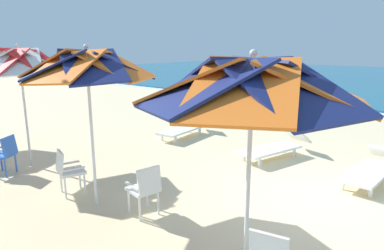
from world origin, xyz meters
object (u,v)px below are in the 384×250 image
Objects in this scene: beach_umbrella_2 at (20,62)px; sun_lounger_3 at (185,127)px; sun_lounger_2 at (276,147)px; plastic_chair_2 at (68,169)px; sun_lounger_1 at (372,168)px; plastic_chair_3 at (5,153)px; beach_umbrella_0 at (252,84)px; plastic_chair_1 at (145,187)px; beach_umbrella_1 at (87,67)px.

sun_lounger_3 is at bearing 77.70° from beach_umbrella_2.
sun_lounger_2 and sun_lounger_3 have the same top height.
sun_lounger_1 is (4.21, 4.40, -0.22)m from plastic_chair_2.
sun_lounger_2 is at bearing 176.45° from sun_lounger_1.
plastic_chair_2 is 2.85m from beach_umbrella_2.
sun_lounger_1 is at bearing 37.48° from plastic_chair_3.
plastic_chair_2 is at bearing -76.01° from sun_lounger_3.
beach_umbrella_0 is at bearing -42.56° from sun_lounger_3.
beach_umbrella_0 reaches higher than plastic_chair_1.
plastic_chair_1 is at bearing 11.18° from plastic_chair_3.
plastic_chair_2 is at bearing -174.94° from beach_umbrella_1.
plastic_chair_3 is at bearing -168.82° from plastic_chair_1.
plastic_chair_3 is at bearing -171.34° from beach_umbrella_1.
plastic_chair_2 is 1.00× the size of plastic_chair_3.
plastic_chair_1 reaches higher than sun_lounger_1.
sun_lounger_2 is (3.96, 4.89, -0.22)m from plastic_chair_3.
beach_umbrella_0 is 5.95m from beach_umbrella_2.
beach_umbrella_1 is 3.21× the size of plastic_chair_1.
sun_lounger_1 is (2.48, 4.01, -0.22)m from plastic_chair_1.
beach_umbrella_0 reaches higher than sun_lounger_3.
plastic_chair_3 is 0.40× the size of sun_lounger_1.
beach_umbrella_2 reaches higher than plastic_chair_1.
sun_lounger_2 is (-1.87, 4.49, -2.08)m from beach_umbrella_0.
beach_umbrella_1 reaches higher than sun_lounger_1.
plastic_chair_3 is at bearing -169.95° from plastic_chair_2.
beach_umbrella_0 is 3.13× the size of plastic_chair_2.
sun_lounger_3 is at bearing 177.55° from sun_lounger_1.
beach_umbrella_0 is 3.06m from beach_umbrella_1.
plastic_chair_2 is 2.02m from plastic_chair_3.
beach_umbrella_1 reaches higher than sun_lounger_2.
beach_umbrella_2 is (-3.84, -0.15, 1.90)m from plastic_chair_1.
beach_umbrella_0 reaches higher than sun_lounger_1.
sun_lounger_2 is at bearing -1.66° from sun_lounger_3.
plastic_chair_2 is 6.09m from sun_lounger_1.
sun_lounger_3 is (0.84, 4.98, -0.22)m from plastic_chair_3.
plastic_chair_2 is 0.39× the size of sun_lounger_2.
beach_umbrella_1 reaches higher than plastic_chair_2.
beach_umbrella_1 is 0.99× the size of beach_umbrella_2.
plastic_chair_1 is 4.17m from sun_lounger_2.
beach_umbrella_1 is 2.89m from beach_umbrella_2.
plastic_chair_2 is at bearing -133.72° from sun_lounger_1.
beach_umbrella_0 is 2.83m from plastic_chair_1.
plastic_chair_1 is at bearing 18.24° from beach_umbrella_1.
beach_umbrella_1 is at bearing -3.26° from beach_umbrella_2.
beach_umbrella_0 is at bearing 0.64° from plastic_chair_2.
sun_lounger_3 is (-1.15, 4.63, -0.22)m from plastic_chair_2.
beach_umbrella_0 is at bearing 3.88° from plastic_chair_3.
beach_umbrella_2 is at bearing 178.17° from beach_umbrella_0.
sun_lounger_2 is (4.08, 4.30, -2.12)m from beach_umbrella_2.
sun_lounger_1 is at bearing 33.40° from beach_umbrella_2.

